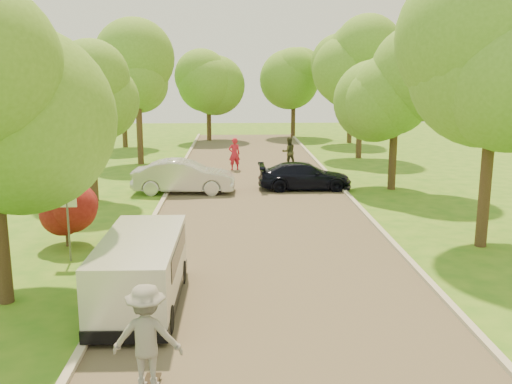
{
  "coord_description": "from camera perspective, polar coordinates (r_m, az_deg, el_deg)",
  "views": [
    {
      "loc": [
        -1.0,
        -12.08,
        5.42
      ],
      "look_at": [
        -0.25,
        7.43,
        1.3
      ],
      "focal_mm": 40.0,
      "sensor_mm": 36.0,
      "label": 1
    }
  ],
  "objects": [
    {
      "name": "person_olive",
      "position": [
        33.44,
        3.3,
        4.04
      ],
      "size": [
        0.96,
        0.83,
        1.7
      ],
      "primitive_type": "imported",
      "rotation": [
        0.0,
        0.0,
        3.4
      ],
      "color": "#323620",
      "rests_on": "ground"
    },
    {
      "name": "red_shrub",
      "position": [
        18.86,
        -18.48,
        -1.96
      ],
      "size": [
        1.7,
        1.7,
        1.95
      ],
      "color": "#382619",
      "rests_on": "ground"
    },
    {
      "name": "dark_sedan",
      "position": [
        26.84,
        4.88,
        1.6
      ],
      "size": [
        4.38,
        1.81,
        1.27
      ],
      "primitive_type": "imported",
      "rotation": [
        0.0,
        0.0,
        1.58
      ],
      "color": "black",
      "rests_on": "ground"
    },
    {
      "name": "skateboarder",
      "position": [
        10.07,
        -10.87,
        -14.04
      ],
      "size": [
        1.23,
        0.76,
        1.85
      ],
      "primitive_type": "imported",
      "rotation": [
        0.0,
        0.0,
        3.08
      ],
      "color": "gray",
      "rests_on": "longboard"
    },
    {
      "name": "curb_right",
      "position": [
        21.38,
        11.54,
        -2.84
      ],
      "size": [
        0.18,
        60.0,
        0.12
      ],
      "primitive_type": "cube",
      "color": "#B2AD9E",
      "rests_on": "ground"
    },
    {
      "name": "tree_bg_c",
      "position": [
        46.11,
        -4.53,
        11.38
      ],
      "size": [
        4.92,
        4.8,
        7.33
      ],
      "color": "#382619",
      "rests_on": "ground"
    },
    {
      "name": "silver_sedan",
      "position": [
        26.14,
        -7.23,
        1.55
      ],
      "size": [
        4.66,
        1.76,
        1.52
      ],
      "primitive_type": "imported",
      "rotation": [
        0.0,
        0.0,
        1.54
      ],
      "color": "silver",
      "rests_on": "ground"
    },
    {
      "name": "ground",
      "position": [
        13.27,
        2.36,
        -12.19
      ],
      "size": [
        100.0,
        100.0,
        0.0
      ],
      "primitive_type": "plane",
      "color": "#32711A",
      "rests_on": "ground"
    },
    {
      "name": "tree_l_far",
      "position": [
        34.5,
        -11.45,
        11.76
      ],
      "size": [
        4.92,
        4.8,
        7.79
      ],
      "color": "#382619",
      "rests_on": "ground"
    },
    {
      "name": "tree_bg_a",
      "position": [
        42.79,
        -12.96,
        11.48
      ],
      "size": [
        5.12,
        5.0,
        7.72
      ],
      "color": "#382619",
      "rests_on": "ground"
    },
    {
      "name": "minivan",
      "position": [
        13.73,
        -11.4,
        -7.65
      ],
      "size": [
        1.79,
        4.47,
        1.66
      ],
      "rotation": [
        0.0,
        0.0,
        -0.01
      ],
      "color": "silver",
      "rests_on": "ground"
    },
    {
      "name": "tree_r_far",
      "position": [
        37.01,
        10.89,
        12.34
      ],
      "size": [
        5.33,
        5.2,
        8.34
      ],
      "color": "#382619",
      "rests_on": "ground"
    },
    {
      "name": "curb_left",
      "position": [
        21.0,
        -10.5,
        -3.07
      ],
      "size": [
        0.18,
        60.0,
        0.12
      ],
      "primitive_type": "cube",
      "color": "#B2AD9E",
      "rests_on": "ground"
    },
    {
      "name": "street_sign",
      "position": [
        17.21,
        -18.35,
        -1.64
      ],
      "size": [
        0.55,
        0.06,
        2.17
      ],
      "color": "#59595E",
      "rests_on": "ground"
    },
    {
      "name": "road",
      "position": [
        20.82,
        0.62,
        -3.16
      ],
      "size": [
        8.0,
        60.0,
        0.01
      ],
      "primitive_type": "cube",
      "color": "#4C4438",
      "rests_on": "ground"
    },
    {
      "name": "tree_r_mida",
      "position": [
        18.87,
        23.43,
        11.32
      ],
      "size": [
        5.13,
        5.0,
        7.95
      ],
      "color": "#382619",
      "rests_on": "ground"
    },
    {
      "name": "tree_r_midb",
      "position": [
        27.17,
        14.26,
        10.42
      ],
      "size": [
        4.51,
        4.4,
        7.01
      ],
      "color": "#382619",
      "rests_on": "ground"
    },
    {
      "name": "tree_bg_b",
      "position": [
        45.03,
        9.81,
        11.89
      ],
      "size": [
        5.12,
        5.0,
        7.95
      ],
      "color": "#382619",
      "rests_on": "ground"
    },
    {
      "name": "tree_l_midb",
      "position": [
        24.78,
        -16.01,
        9.53
      ],
      "size": [
        4.3,
        4.2,
        6.62
      ],
      "color": "#382619",
      "rests_on": "ground"
    },
    {
      "name": "tree_bg_d",
      "position": [
        48.36,
        4.06,
        11.76
      ],
      "size": [
        5.12,
        5.0,
        7.72
      ],
      "color": "#382619",
      "rests_on": "ground"
    },
    {
      "name": "person_striped",
      "position": [
        32.03,
        -2.18,
        3.81
      ],
      "size": [
        0.76,
        0.6,
        1.82
      ],
      "primitive_type": "imported",
      "rotation": [
        0.0,
        0.0,
        3.42
      ],
      "color": "red",
      "rests_on": "ground"
    }
  ]
}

